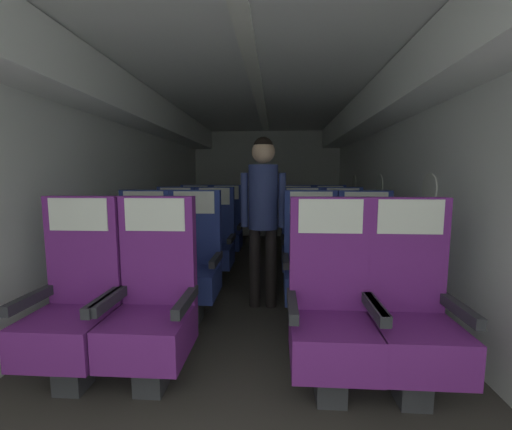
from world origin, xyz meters
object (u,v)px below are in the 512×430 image
(seat_c_right_window, at_px, (302,245))
(seat_d_left_aisle, at_px, (226,231))
(seat_b_right_aisle, at_px, (366,269))
(flight_attendant, at_px, (263,204))
(seat_b_left_window, at_px, (142,265))
(seat_c_left_window, at_px, (175,243))
(seat_d_right_aisle, at_px, (330,232))
(seat_a_right_aisle, at_px, (411,316))
(seat_a_right_window, at_px, (330,314))
(seat_c_right_aisle, at_px, (343,246))
(seat_a_left_aisle, at_px, (153,309))
(seat_c_left_aisle, at_px, (214,243))
(seat_d_left_window, at_px, (195,230))
(seat_d_right_window, at_px, (298,231))
(seat_b_right_window, at_px, (311,267))
(seat_a_left_window, at_px, (75,308))
(seat_b_left_aisle, at_px, (193,265))

(seat_c_right_window, relative_size, seat_d_left_aisle, 1.00)
(seat_b_right_aisle, distance_m, flight_attendant, 1.10)
(seat_b_left_window, relative_size, seat_c_left_window, 1.00)
(seat_b_right_aisle, xyz_separation_m, seat_d_right_aisle, (0.01, 1.92, 0.00))
(seat_a_right_aisle, xyz_separation_m, seat_c_left_window, (-1.99, 1.91, 0.00))
(seat_a_right_window, xyz_separation_m, seat_c_right_aisle, (0.45, 1.90, 0.00))
(seat_b_right_aisle, relative_size, flight_attendant, 0.70)
(seat_a_right_window, bearing_deg, flight_attendant, 109.22)
(seat_a_right_aisle, bearing_deg, seat_c_left_window, 136.05)
(seat_a_left_aisle, height_order, seat_c_left_aisle, same)
(seat_a_right_aisle, xyz_separation_m, flight_attendant, (-0.90, 1.26, 0.53))
(seat_d_left_window, relative_size, seat_d_right_aisle, 1.00)
(seat_d_right_window, bearing_deg, flight_attendant, -105.37)
(seat_b_right_aisle, bearing_deg, seat_a_right_aisle, -90.25)
(seat_c_right_window, xyz_separation_m, seat_d_right_window, (0.01, 0.96, 0.00))
(seat_c_right_aisle, distance_m, flight_attendant, 1.22)
(seat_d_left_aisle, bearing_deg, seat_c_left_window, -116.68)
(seat_b_right_window, bearing_deg, seat_c_right_window, 90.21)
(seat_d_left_aisle, height_order, seat_d_right_aisle, same)
(seat_a_left_aisle, height_order, seat_b_left_window, same)
(seat_c_left_window, bearing_deg, seat_a_left_window, -89.80)
(seat_a_right_window, bearing_deg, seat_d_left_window, 117.99)
(seat_c_left_aisle, xyz_separation_m, seat_d_left_window, (-0.47, 0.96, 0.00))
(seat_c_left_aisle, height_order, flight_attendant, flight_attendant)
(seat_d_right_aisle, bearing_deg, seat_d_right_window, 179.14)
(seat_d_right_window, bearing_deg, seat_c_right_aisle, -64.92)
(seat_d_left_aisle, bearing_deg, seat_b_right_aisle, -51.46)
(seat_d_right_aisle, bearing_deg, seat_a_left_aisle, -118.01)
(seat_a_right_aisle, xyz_separation_m, seat_b_left_aisle, (-1.51, 0.96, 0.00))
(seat_b_right_aisle, distance_m, seat_d_left_aisle, 2.44)
(seat_a_left_aisle, height_order, seat_b_right_window, same)
(seat_b_left_aisle, xyz_separation_m, seat_c_left_aisle, (-0.00, 0.96, 0.00))
(seat_b_right_aisle, bearing_deg, seat_a_right_window, -115.83)
(seat_b_left_aisle, bearing_deg, seat_b_left_window, -178.26)
(seat_a_left_window, height_order, seat_b_left_window, same)
(seat_b_left_window, xyz_separation_m, seat_c_left_aisle, (0.46, 0.97, 0.00))
(seat_c_left_window, distance_m, seat_d_left_window, 0.96)
(seat_a_left_aisle, xyz_separation_m, seat_a_right_window, (1.05, -0.01, 0.00))
(seat_a_right_window, height_order, seat_d_right_aisle, same)
(seat_a_left_aisle, height_order, flight_attendant, flight_attendant)
(seat_c_right_window, bearing_deg, seat_c_right_aisle, -1.53)
(seat_b_left_window, xyz_separation_m, seat_d_right_aisle, (1.98, 1.91, 0.00))
(seat_a_right_aisle, relative_size, seat_d_left_window, 1.00)
(seat_b_left_aisle, xyz_separation_m, seat_d_right_aisle, (1.52, 1.90, 0.00))
(seat_c_right_aisle, bearing_deg, seat_a_left_window, -136.05)
(seat_a_right_window, distance_m, seat_c_left_window, 2.45)
(seat_b_left_window, bearing_deg, seat_b_left_aisle, 1.74)
(seat_c_left_window, relative_size, seat_d_right_aisle, 1.00)
(seat_d_left_aisle, bearing_deg, flight_attendant, -68.71)
(seat_a_left_window, relative_size, seat_b_right_window, 1.00)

